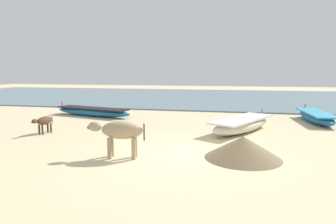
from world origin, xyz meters
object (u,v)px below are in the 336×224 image
Objects in this scene: fishing_boat_1 at (242,124)px; calf_near_dark at (44,121)px; fishing_boat_0 at (93,111)px; cow_adult_dun at (120,131)px; fishing_boat_2 at (316,117)px.

calf_near_dark is (-7.34, -2.03, 0.18)m from fishing_boat_1.
fishing_boat_0 is 3.07× the size of cow_adult_dun.
calf_near_dark is at bearing 111.63° from fishing_boat_2.
cow_adult_dun is at bearing 133.85° from fishing_boat_2.
cow_adult_dun reaches higher than calf_near_dark.
fishing_boat_0 is 1.21× the size of fishing_boat_1.
cow_adult_dun reaches higher than fishing_boat_1.
cow_adult_dun is at bearing 170.76° from fishing_boat_1.
fishing_boat_1 is at bearing 127.36° from fishing_boat_2.
fishing_boat_1 is 2.54× the size of cow_adult_dun.
fishing_boat_0 is 1.27× the size of fishing_boat_2.
fishing_boat_2 is 11.84m from calf_near_dark.
fishing_boat_0 is 4.81× the size of calf_near_dark.
fishing_boat_1 is at bearing -135.33° from cow_adult_dun.
cow_adult_dun is (-6.77, -7.23, 0.48)m from fishing_boat_2.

